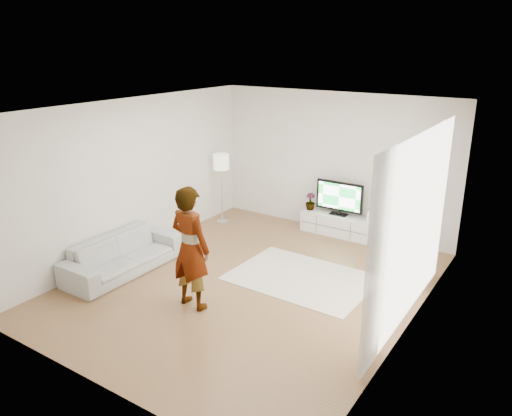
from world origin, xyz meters
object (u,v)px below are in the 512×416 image
Objects in this scene: television at (339,197)px; player at (190,248)px; rug at (301,278)px; floor_lamp at (221,165)px; media_console at (337,225)px; sofa at (123,255)px.

television is 0.53× the size of player.
player reaches higher than rug.
television is 2.53m from floor_lamp.
rug is 2.12m from player.
television is 3.87m from player.
television is 0.66× the size of floor_lamp.
player is at bearing -59.98° from floor_lamp.
floor_lamp is at bearing 151.93° from rug.
sofa is (-2.30, -3.55, 0.10)m from media_console.
rug is at bearing -114.64° from player.
sofa reaches higher than rug.
player reaches higher than media_console.
television is 2.31m from rug.
sofa is 1.40× the size of floor_lamp.
floor_lamp is at bearing -163.51° from television.
floor_lamp is (-2.38, -0.68, 1.05)m from media_console.
media_console is at bearing 98.95° from rug.
television reaches higher than media_console.
player is (-0.58, -3.83, 0.14)m from television.
player reaches higher than floor_lamp.
player is 0.87× the size of sofa.
floor_lamp reaches higher than media_console.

